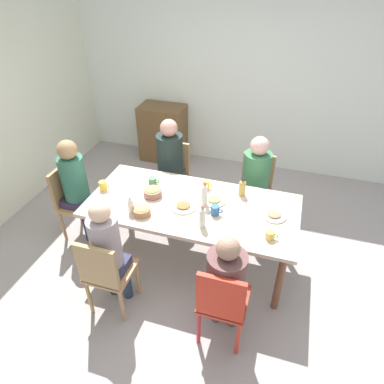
{
  "coord_description": "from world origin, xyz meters",
  "views": [
    {
      "loc": [
        0.82,
        -2.63,
        2.84
      ],
      "look_at": [
        0.0,
        0.0,
        0.9
      ],
      "focal_mm": 32.05,
      "sensor_mm": 36.0,
      "label": 1
    }
  ],
  "objects_px": {
    "chair_3": "(222,302)",
    "plate_1": "(214,200)",
    "side_cabinet": "(163,133)",
    "person_0": "(108,248)",
    "chair_1": "(173,173)",
    "bottle_2": "(205,194)",
    "dining_table": "(192,210)",
    "person_3": "(226,279)",
    "plate_2": "(274,215)",
    "plate_0": "(183,206)",
    "cup_0": "(103,186)",
    "person_4": "(256,175)",
    "cup_3": "(270,235)",
    "bottle_1": "(242,187)",
    "person_2": "(76,183)",
    "cup_1": "(206,185)",
    "bottle_0": "(131,205)",
    "chair_2": "(73,198)",
    "chair_0": "(106,272)",
    "chair_4": "(255,186)",
    "bowl_0": "(153,192)",
    "bowl_1": "(142,210)",
    "bottle_3": "(202,217)",
    "person_1": "(170,159)",
    "cup_2": "(215,210)",
    "cup_4": "(153,181)"
  },
  "relations": [
    {
      "from": "cup_0",
      "to": "cup_3",
      "type": "bearing_deg",
      "value": -7.79
    },
    {
      "from": "chair_4",
      "to": "chair_1",
      "type": "bearing_deg",
      "value": 180.0
    },
    {
      "from": "bottle_0",
      "to": "bottle_1",
      "type": "xyz_separation_m",
      "value": [
        0.97,
        0.61,
        0.01
      ]
    },
    {
      "from": "cup_3",
      "to": "bottle_1",
      "type": "distance_m",
      "value": 0.69
    },
    {
      "from": "chair_3",
      "to": "bottle_3",
      "type": "height_order",
      "value": "bottle_3"
    },
    {
      "from": "person_0",
      "to": "side_cabinet",
      "type": "height_order",
      "value": "person_0"
    },
    {
      "from": "cup_0",
      "to": "person_4",
      "type": "bearing_deg",
      "value": 28.32
    },
    {
      "from": "person_1",
      "to": "bottle_0",
      "type": "relative_size",
      "value": 6.79
    },
    {
      "from": "person_4",
      "to": "bowl_0",
      "type": "relative_size",
      "value": 6.38
    },
    {
      "from": "chair_1",
      "to": "bottle_2",
      "type": "relative_size",
      "value": 3.46
    },
    {
      "from": "cup_3",
      "to": "side_cabinet",
      "type": "relative_size",
      "value": 0.13
    },
    {
      "from": "person_2",
      "to": "chair_3",
      "type": "relative_size",
      "value": 1.4
    },
    {
      "from": "person_3",
      "to": "plate_2",
      "type": "xyz_separation_m",
      "value": [
        0.28,
        0.84,
        0.08
      ]
    },
    {
      "from": "side_cabinet",
      "to": "person_0",
      "type": "bearing_deg",
      "value": -78.08
    },
    {
      "from": "person_3",
      "to": "side_cabinet",
      "type": "xyz_separation_m",
      "value": [
        -1.66,
        2.84,
        -0.24
      ]
    },
    {
      "from": "person_0",
      "to": "side_cabinet",
      "type": "distance_m",
      "value": 2.91
    },
    {
      "from": "person_3",
      "to": "plate_0",
      "type": "xyz_separation_m",
      "value": [
        -0.6,
        0.71,
        0.08
      ]
    },
    {
      "from": "chair_3",
      "to": "bottle_2",
      "type": "bearing_deg",
      "value": 114.35
    },
    {
      "from": "plate_1",
      "to": "bowl_0",
      "type": "bearing_deg",
      "value": -171.4
    },
    {
      "from": "dining_table",
      "to": "chair_1",
      "type": "bearing_deg",
      "value": 121.24
    },
    {
      "from": "cup_1",
      "to": "person_3",
      "type": "bearing_deg",
      "value": -66.8
    },
    {
      "from": "person_3",
      "to": "plate_1",
      "type": "relative_size",
      "value": 4.66
    },
    {
      "from": "cup_4",
      "to": "chair_0",
      "type": "bearing_deg",
      "value": -90.34
    },
    {
      "from": "chair_1",
      "to": "person_3",
      "type": "xyz_separation_m",
      "value": [
        1.06,
        -1.66,
        0.17
      ]
    },
    {
      "from": "cup_0",
      "to": "side_cabinet",
      "type": "bearing_deg",
      "value": 94.05
    },
    {
      "from": "chair_3",
      "to": "plate_1",
      "type": "relative_size",
      "value": 3.71
    },
    {
      "from": "plate_1",
      "to": "cup_4",
      "type": "distance_m",
      "value": 0.73
    },
    {
      "from": "chair_1",
      "to": "bottle_0",
      "type": "relative_size",
      "value": 4.81
    },
    {
      "from": "chair_0",
      "to": "chair_4",
      "type": "relative_size",
      "value": 1.0
    },
    {
      "from": "cup_3",
      "to": "chair_0",
      "type": "bearing_deg",
      "value": -155.88
    },
    {
      "from": "cup_3",
      "to": "dining_table",
      "type": "bearing_deg",
      "value": 161.21
    },
    {
      "from": "chair_1",
      "to": "person_2",
      "type": "relative_size",
      "value": 0.71
    },
    {
      "from": "person_0",
      "to": "chair_3",
      "type": "xyz_separation_m",
      "value": [
        1.06,
        -0.09,
        -0.2
      ]
    },
    {
      "from": "plate_1",
      "to": "side_cabinet",
      "type": "height_order",
      "value": "side_cabinet"
    },
    {
      "from": "plate_0",
      "to": "bottle_2",
      "type": "height_order",
      "value": "bottle_2"
    },
    {
      "from": "cup_3",
      "to": "bottle_2",
      "type": "bearing_deg",
      "value": 155.88
    },
    {
      "from": "chair_0",
      "to": "bottle_2",
      "type": "relative_size",
      "value": 3.46
    },
    {
      "from": "bowl_1",
      "to": "bottle_0",
      "type": "xyz_separation_m",
      "value": [
        -0.11,
        -0.0,
        0.04
      ]
    },
    {
      "from": "bowl_1",
      "to": "cup_1",
      "type": "height_order",
      "value": "same"
    },
    {
      "from": "chair_1",
      "to": "cup_1",
      "type": "xyz_separation_m",
      "value": [
        0.59,
        -0.56,
        0.29
      ]
    },
    {
      "from": "person_4",
      "to": "bottle_3",
      "type": "height_order",
      "value": "person_4"
    },
    {
      "from": "chair_0",
      "to": "plate_2",
      "type": "relative_size",
      "value": 3.71
    },
    {
      "from": "bottle_2",
      "to": "side_cabinet",
      "type": "xyz_separation_m",
      "value": [
        -1.25,
        2.02,
        -0.43
      ]
    },
    {
      "from": "bottle_0",
      "to": "chair_1",
      "type": "bearing_deg",
      "value": 90.23
    },
    {
      "from": "chair_4",
      "to": "cup_3",
      "type": "xyz_separation_m",
      "value": [
        0.28,
        -1.15,
        0.28
      ]
    },
    {
      "from": "chair_2",
      "to": "cup_0",
      "type": "xyz_separation_m",
      "value": [
        0.46,
        -0.03,
        0.29
      ]
    },
    {
      "from": "bowl_0",
      "to": "side_cabinet",
      "type": "height_order",
      "value": "side_cabinet"
    },
    {
      "from": "plate_0",
      "to": "chair_2",
      "type": "bearing_deg",
      "value": 176.88
    },
    {
      "from": "person_3",
      "to": "side_cabinet",
      "type": "relative_size",
      "value": 1.26
    },
    {
      "from": "bottle_1",
      "to": "cup_2",
      "type": "bearing_deg",
      "value": -114.99
    }
  ]
}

